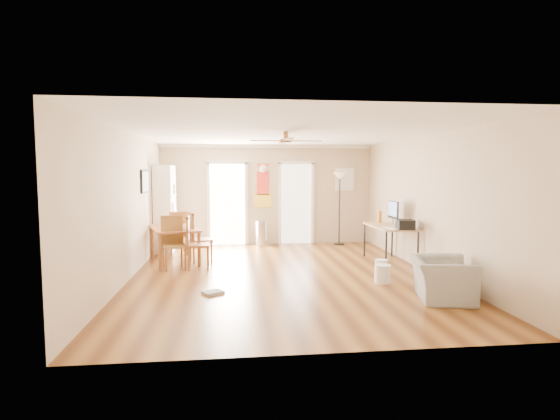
{
  "coord_description": "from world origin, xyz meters",
  "views": [
    {
      "loc": [
        -0.94,
        -7.78,
        1.89
      ],
      "look_at": [
        0.0,
        0.6,
        1.15
      ],
      "focal_mm": 27.68,
      "sensor_mm": 36.0,
      "label": 1
    }
  ],
  "objects": [
    {
      "name": "ceiling",
      "position": [
        0.0,
        0.0,
        2.6
      ],
      "size": [
        5.5,
        7.0,
        0.0
      ],
      "primitive_type": null,
      "color": "silver",
      "rests_on": "floor"
    },
    {
      "name": "computer_desk",
      "position": [
        2.34,
        0.86,
        0.39
      ],
      "size": [
        0.72,
        1.44,
        0.77
      ],
      "primitive_type": null,
      "color": "tan",
      "rests_on": "floor"
    },
    {
      "name": "wall_right",
      "position": [
        2.75,
        0.0,
        1.3
      ],
      "size": [
        0.04,
        7.0,
        2.6
      ],
      "primitive_type": null,
      "color": "beige",
      "rests_on": "floor"
    },
    {
      "name": "ac_grille",
      "position": [
        2.05,
        3.47,
        1.7
      ],
      "size": [
        0.5,
        0.04,
        0.6
      ],
      "primitive_type": "cube",
      "color": "white",
      "rests_on": "wall_back"
    },
    {
      "name": "orange_bottle",
      "position": [
        2.3,
        1.37,
        0.91
      ],
      "size": [
        0.1,
        0.1,
        0.27
      ],
      "primitive_type": "cylinder",
      "rotation": [
        0.0,
        0.0,
        0.18
      ],
      "color": "orange",
      "rests_on": "computer_desk"
    },
    {
      "name": "wastebasket_b",
      "position": [
        1.82,
        -0.13,
        0.13
      ],
      "size": [
        0.25,
        0.25,
        0.27
      ],
      "primitive_type": "cylinder",
      "rotation": [
        0.0,
        0.0,
        0.09
      ],
      "color": "white",
      "rests_on": "floor"
    },
    {
      "name": "dining_chair_far",
      "position": [
        -2.2,
        2.33,
        0.49
      ],
      "size": [
        0.51,
        0.51,
        0.99
      ],
      "primitive_type": null,
      "rotation": [
        0.0,
        0.0,
        3.45
      ],
      "color": "#A56435",
      "rests_on": "floor"
    },
    {
      "name": "keyboard",
      "position": [
        2.2,
        0.41,
        0.78
      ],
      "size": [
        0.21,
        0.42,
        0.02
      ],
      "primitive_type": "cube",
      "rotation": [
        0.0,
        0.0,
        0.2
      ],
      "color": "silver",
      "rests_on": "computer_desk"
    },
    {
      "name": "dining_chair_right_a",
      "position": [
        -1.6,
        1.35,
        0.52
      ],
      "size": [
        0.53,
        0.53,
        1.04
      ],
      "primitive_type": null,
      "rotation": [
        0.0,
        0.0,
        1.85
      ],
      "color": "olive",
      "rests_on": "floor"
    },
    {
      "name": "framed_poster",
      "position": [
        -2.73,
        1.4,
        1.7
      ],
      "size": [
        0.04,
        0.66,
        0.48
      ],
      "primitive_type": "cube",
      "color": "black",
      "rests_on": "wall_left"
    },
    {
      "name": "wastebasket_a",
      "position": [
        1.61,
        -0.78,
        0.16
      ],
      "size": [
        0.34,
        0.34,
        0.31
      ],
      "primitive_type": "cylinder",
      "rotation": [
        0.0,
        0.0,
        -0.32
      ],
      "color": "white",
      "rests_on": "floor"
    },
    {
      "name": "dining_chair_right_b",
      "position": [
        -1.6,
        0.73,
        0.52
      ],
      "size": [
        0.45,
        0.45,
        1.04
      ],
      "primitive_type": null,
      "rotation": [
        0.0,
        0.0,
        1.62
      ],
      "color": "#A76435",
      "rests_on": "floor"
    },
    {
      "name": "floor",
      "position": [
        0.0,
        0.0,
        0.0
      ],
      "size": [
        7.0,
        7.0,
        0.0
      ],
      "primitive_type": "plane",
      "color": "brown",
      "rests_on": "ground"
    },
    {
      "name": "dining_chair_near",
      "position": [
        -2.07,
        0.69,
        0.52
      ],
      "size": [
        0.53,
        0.53,
        1.03
      ],
      "primitive_type": null,
      "rotation": [
        0.0,
        0.0,
        0.31
      ],
      "color": "#A67735",
      "rests_on": "floor"
    },
    {
      "name": "wall_left",
      "position": [
        -2.75,
        0.0,
        1.3
      ],
      "size": [
        0.04,
        7.0,
        2.6
      ],
      "primitive_type": null,
      "color": "beige",
      "rests_on": "floor"
    },
    {
      "name": "trash_can",
      "position": [
        -0.19,
        3.22,
        0.32
      ],
      "size": [
        0.3,
        0.3,
        0.64
      ],
      "primitive_type": "cylinder",
      "rotation": [
        0.0,
        0.0,
        -0.02
      ],
      "color": "silver",
      "rests_on": "floor"
    },
    {
      "name": "imac",
      "position": [
        2.47,
        1.03,
        1.03
      ],
      "size": [
        0.24,
        0.54,
        0.51
      ],
      "primitive_type": null,
      "rotation": [
        0.0,
        0.0,
        0.32
      ],
      "color": "black",
      "rests_on": "computer_desk"
    },
    {
      "name": "printer",
      "position": [
        2.45,
        0.32,
        0.87
      ],
      "size": [
        0.37,
        0.41,
        0.19
      ],
      "primitive_type": "cube",
      "rotation": [
        0.0,
        0.0,
        -0.16
      ],
      "color": "black",
      "rests_on": "computer_desk"
    },
    {
      "name": "wall_front",
      "position": [
        0.0,
        -3.5,
        1.3
      ],
      "size": [
        5.5,
        0.04,
        2.6
      ],
      "primitive_type": null,
      "color": "beige",
      "rests_on": "floor"
    },
    {
      "name": "bookshelf",
      "position": [
        -2.52,
        2.71,
        1.03
      ],
      "size": [
        0.51,
        0.96,
        2.05
      ],
      "primitive_type": null,
      "rotation": [
        0.0,
        0.0,
        0.11
      ],
      "color": "white",
      "rests_on": "floor"
    },
    {
      "name": "wall_decal",
      "position": [
        -0.13,
        3.48,
        1.55
      ],
      "size": [
        0.46,
        0.03,
        1.1
      ],
      "primitive_type": "cube",
      "color": "red",
      "rests_on": "wall_back"
    },
    {
      "name": "floor_cloth",
      "position": [
        -1.24,
        -1.12,
        0.02
      ],
      "size": [
        0.37,
        0.35,
        0.04
      ],
      "primitive_type": "cube",
      "rotation": [
        0.0,
        0.0,
        0.56
      ],
      "color": "#9D9E99",
      "rests_on": "floor"
    },
    {
      "name": "torchiere_lamp",
      "position": [
        1.85,
        3.18,
        0.94
      ],
      "size": [
        0.43,
        0.43,
        1.88
      ],
      "primitive_type": null,
      "rotation": [
        0.0,
        0.0,
        0.22
      ],
      "color": "black",
      "rests_on": "floor"
    },
    {
      "name": "armchair",
      "position": [
        2.15,
        -1.79,
        0.31
      ],
      "size": [
        1.03,
        1.11,
        0.62
      ],
      "primitive_type": "imported",
      "rotation": [
        0.0,
        0.0,
        1.34
      ],
      "color": "gray",
      "rests_on": "floor"
    },
    {
      "name": "dining_table",
      "position": [
        -2.15,
        1.41,
        0.36
      ],
      "size": [
        1.25,
        1.65,
        0.73
      ],
      "primitive_type": null,
      "rotation": [
        0.0,
        0.0,
        0.29
      ],
      "color": "#975830",
      "rests_on": "floor"
    },
    {
      "name": "crown_molding",
      "position": [
        0.0,
        0.0,
        2.56
      ],
      "size": [
        5.5,
        7.0,
        0.08
      ],
      "primitive_type": null,
      "color": "white",
      "rests_on": "wall_back"
    },
    {
      "name": "bathroom_doorway",
      "position": [
        0.75,
        3.48,
        1.05
      ],
      "size": [
        0.8,
        0.1,
        2.1
      ],
      "primitive_type": null,
      "color": "white",
      "rests_on": "wall_back"
    },
    {
      "name": "kitchen_doorway",
      "position": [
        -1.05,
        3.48,
        1.05
      ],
      "size": [
        0.9,
        0.1,
        2.1
      ],
      "primitive_type": null,
      "color": "white",
      "rests_on": "wall_back"
    },
    {
      "name": "ceiling_fan",
      "position": [
        0.0,
        -0.3,
        2.43
      ],
      "size": [
        1.24,
        1.24,
        0.2
      ],
      "primitive_type": null,
      "color": "#593819",
      "rests_on": "ceiling"
    },
    {
      "name": "wall_back",
      "position": [
        0.0,
        3.5,
        1.3
      ],
      "size": [
        5.5,
        0.04,
        2.6
      ],
      "primitive_type": null,
      "color": "beige",
      "rests_on": "floor"
    }
  ]
}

